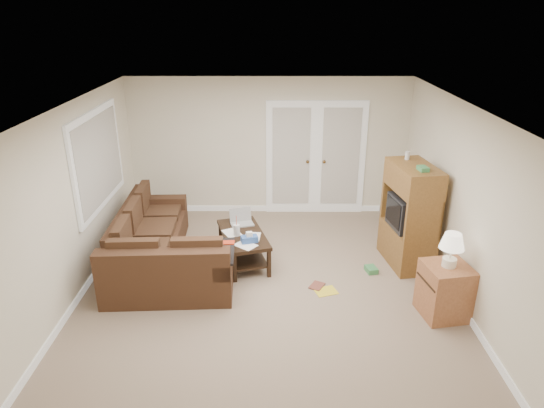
{
  "coord_description": "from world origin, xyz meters",
  "views": [
    {
      "loc": [
        0.07,
        -5.74,
        3.61
      ],
      "look_at": [
        0.06,
        0.39,
        1.1
      ],
      "focal_mm": 32.0,
      "sensor_mm": 36.0,
      "label": 1
    }
  ],
  "objects_px": {
    "coffee_table": "(243,245)",
    "side_cabinet": "(445,286)",
    "tv_armoire": "(409,215)",
    "sectional_sofa": "(158,252)"
  },
  "relations": [
    {
      "from": "coffee_table",
      "to": "side_cabinet",
      "type": "relative_size",
      "value": 1.14
    },
    {
      "from": "tv_armoire",
      "to": "sectional_sofa",
      "type": "bearing_deg",
      "value": 175.51
    },
    {
      "from": "sectional_sofa",
      "to": "side_cabinet",
      "type": "height_order",
      "value": "side_cabinet"
    },
    {
      "from": "tv_armoire",
      "to": "side_cabinet",
      "type": "height_order",
      "value": "tv_armoire"
    },
    {
      "from": "sectional_sofa",
      "to": "coffee_table",
      "type": "xyz_separation_m",
      "value": [
        1.22,
        0.3,
        -0.05
      ]
    },
    {
      "from": "tv_armoire",
      "to": "coffee_table",
      "type": "bearing_deg",
      "value": 170.59
    },
    {
      "from": "sectional_sofa",
      "to": "tv_armoire",
      "type": "height_order",
      "value": "tv_armoire"
    },
    {
      "from": "sectional_sofa",
      "to": "side_cabinet",
      "type": "bearing_deg",
      "value": -18.59
    },
    {
      "from": "sectional_sofa",
      "to": "side_cabinet",
      "type": "relative_size",
      "value": 2.33
    },
    {
      "from": "sectional_sofa",
      "to": "coffee_table",
      "type": "distance_m",
      "value": 1.26
    }
  ]
}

